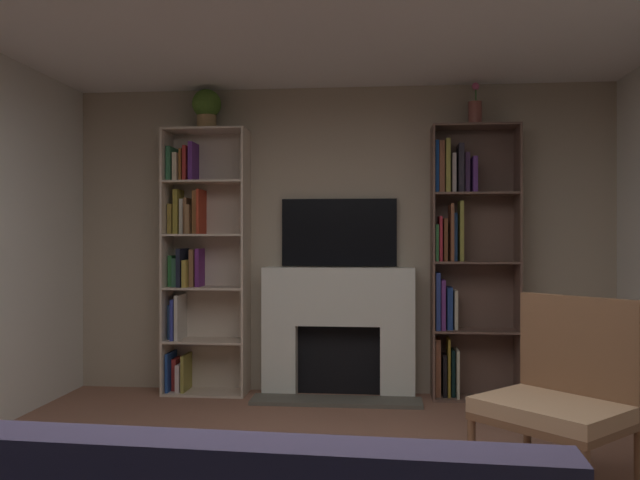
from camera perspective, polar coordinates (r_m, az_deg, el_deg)
wall_back_accent at (r=5.68m, az=1.72°, el=0.03°), size 4.75×0.06×2.64m
fireplace at (r=5.58m, az=1.62°, el=-7.61°), size 1.38×0.54×1.08m
tv at (r=5.62m, az=1.68°, el=0.66°), size 0.99×0.06×0.58m
bookshelf_left at (r=5.74m, az=-10.62°, el=-1.69°), size 0.71×0.33×2.26m
bookshelf_right at (r=5.57m, az=12.37°, el=-1.64°), size 0.71×0.30×2.26m
potted_plant at (r=5.80m, az=-9.87°, el=11.35°), size 0.25×0.25×0.35m
vase_with_flowers at (r=5.64m, az=13.40°, el=11.05°), size 0.11×0.11×0.35m
armchair at (r=3.75m, az=20.36°, el=-12.44°), size 0.88×0.88×1.01m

